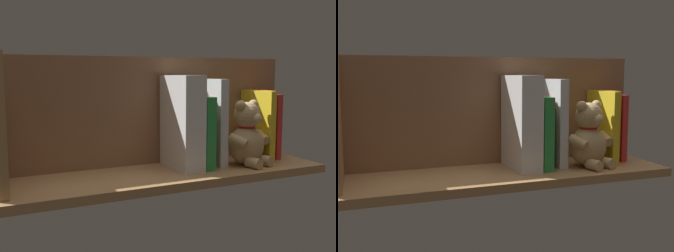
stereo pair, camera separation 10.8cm
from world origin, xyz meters
TOP-DOWN VIEW (x-y plane):
  - ground_plane at (0.00, 0.00)cm, footprint 86.88×25.70cm
  - shelf_back_panel at (0.00, -10.60)cm, footprint 86.88×1.50cm
  - book_0 at (-35.93, -3.75)cm, footprint 1.83×11.40cm
  - book_1 at (-33.40, -3.90)cm, footprint 2.28×11.09cm
  - book_2 at (-30.82, -2.19)cm, footprint 1.91×14.52cm
  - teddy_bear at (-23.39, 2.95)cm, footprint 14.36×13.47cm
  - book_3 at (-15.20, -2.81)cm, footprint 2.72×13.27cm
  - book_4 at (-12.63, -3.94)cm, footprint 1.67×11.02cm
  - book_5 at (-9.88, -1.78)cm, footprint 2.86×15.34cm
  - dictionary_thick_white at (-4.94, -1.53)cm, footprint 6.06×15.64cm

SIDE VIEW (x-z plane):
  - ground_plane at x=0.00cm, z-range -2.20..0.00cm
  - teddy_bear at x=-23.39cm, z-range -1.10..17.19cm
  - book_4 at x=-12.63cm, z-range 0.00..18.52cm
  - book_0 at x=-35.93cm, z-range 0.00..19.44cm
  - book_5 at x=-9.88cm, z-range 0.00..19.52cm
  - book_2 at x=-30.82cm, z-range 0.00..20.55cm
  - book_1 at x=-33.40cm, z-range 0.00..20.61cm
  - book_3 at x=-15.20cm, z-range -0.01..24.12cm
  - dictionary_thick_white at x=-4.94cm, z-range 0.00..25.17cm
  - shelf_back_panel at x=0.00cm, z-range 0.00..30.20cm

